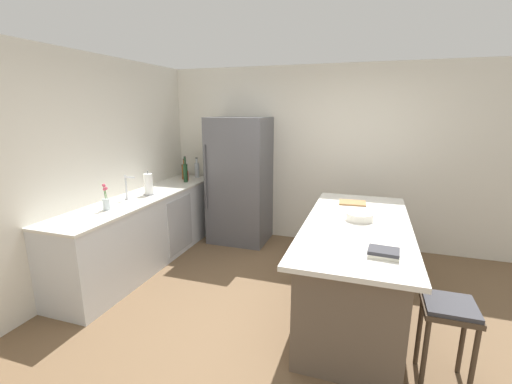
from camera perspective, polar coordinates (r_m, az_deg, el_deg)
The scene contains 18 objects.
ground_plane at distance 3.56m, azimuth 5.56°, elevation -20.50°, with size 7.20×7.20×0.00m, color brown.
wall_rear at distance 5.21m, azimuth 11.50°, elevation 5.74°, with size 6.00×0.10×2.60m, color silver.
wall_left at distance 4.26m, azimuth -28.03°, elevation 2.70°, with size 0.10×6.00×2.60m, color silver.
counter_run_left at distance 4.75m, azimuth -17.77°, elevation -5.88°, with size 0.64×2.82×0.91m.
kitchen_island at distance 3.61m, azimuth 15.94°, elevation -11.87°, with size 0.97×2.28×0.92m.
refrigerator at distance 5.19m, azimuth -2.71°, elevation 1.89°, with size 0.85×0.72×1.87m.
bar_stool at distance 2.96m, azimuth 29.26°, elevation -17.75°, with size 0.36×0.36×0.66m.
sink_faucet at distance 4.44m, azimuth -20.57°, elevation 0.77°, with size 0.15×0.05×0.30m.
flower_vase at distance 4.09m, azimuth -23.57°, elevation -1.49°, with size 0.08×0.08×0.29m.
paper_towel_roll at distance 4.62m, azimuth -17.39°, elevation 1.19°, with size 0.14×0.14×0.31m.
soda_bottle at distance 5.62m, azimuth -9.76°, elevation 3.70°, with size 0.07×0.07×0.32m.
olive_oil_bottle at distance 5.62m, azimuth -11.70°, elevation 3.54°, with size 0.06×0.06×0.29m.
whiskey_bottle at distance 5.51m, azimuth -11.78°, elevation 3.38°, with size 0.08×0.08×0.32m.
hot_sauce_bottle at distance 5.41m, azimuth -11.37°, elevation 2.75°, with size 0.05×0.05×0.22m.
wine_bottle at distance 5.29m, azimuth -11.60°, elevation 3.24°, with size 0.07×0.07×0.39m.
cookbook_stack at distance 2.76m, azimuth 20.36°, elevation -9.42°, with size 0.23×0.19×0.06m.
mixing_bowl at distance 3.53m, azimuth 16.75°, elevation -3.93°, with size 0.26×0.26×0.08m.
cutting_board at distance 4.13m, azimuth 15.68°, elevation -1.72°, with size 0.31×0.25×0.02m.
Camera 1 is at (0.62, -2.88, 1.99)m, focal length 24.16 mm.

